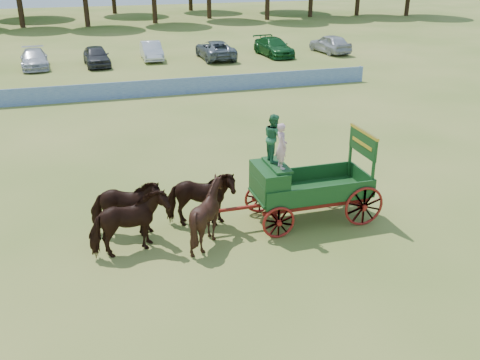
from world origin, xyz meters
TOP-DOWN VIEW (x-y plane):
  - ground at (0.00, 0.00)m, footprint 160.00×160.00m
  - horse_lead_left at (-6.02, -0.81)m, footprint 2.52×1.58m
  - horse_lead_right at (-6.02, 0.29)m, footprint 2.53×1.61m
  - horse_wheel_left at (-3.62, -0.81)m, footprint 2.08×1.92m
  - horse_wheel_right at (-3.62, 0.29)m, footprint 2.53×1.61m
  - farm_dray at (-0.65, -0.23)m, footprint 5.99×2.00m
  - sponsor_banner at (-1.00, 18.00)m, footprint 26.00×0.08m
  - parked_cars at (-4.46, 29.40)m, footprint 43.08×6.25m

SIDE VIEW (x-z plane):
  - ground at x=0.00m, z-range 0.00..0.00m
  - sponsor_banner at x=-1.00m, z-range 0.00..1.05m
  - parked_cars at x=-4.46m, z-range -0.06..1.59m
  - horse_lead_left at x=-6.02m, z-range 0.00..1.98m
  - horse_lead_right at x=-6.02m, z-range 0.00..1.98m
  - horse_wheel_right at x=-3.62m, z-range 0.00..1.98m
  - horse_wheel_left at x=-3.62m, z-range 0.00..1.98m
  - farm_dray at x=-0.65m, z-range -0.23..3.48m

